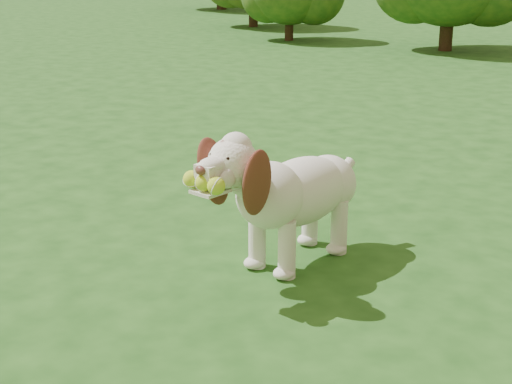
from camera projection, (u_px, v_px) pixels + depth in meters
The scene contains 2 objects.
ground at pixel (284, 301), 3.33m from camera, with size 80.00×80.00×0.00m, color #183F12.
dog at pixel (288, 189), 3.58m from camera, with size 0.47×1.08×0.70m.
Camera 1 is at (1.54, -2.60, 1.47)m, focal length 55.00 mm.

